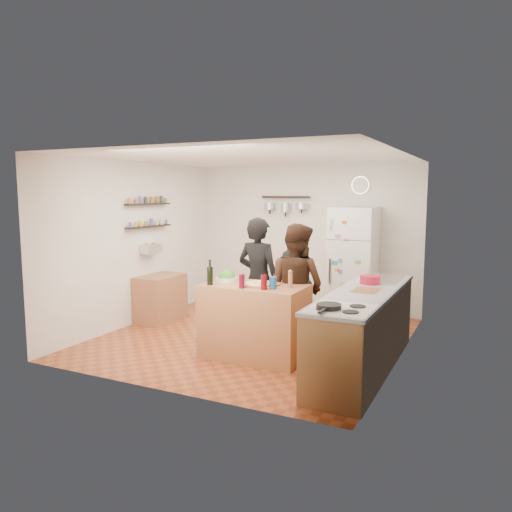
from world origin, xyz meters
The scene contains 26 objects.
room_shell centered at (0.00, 0.39, 1.25)m, with size 4.20×4.20×4.20m.
prep_island centered at (0.39, -0.73, 0.46)m, with size 1.25×0.72×0.91m, color #A2603B.
pizza_board centered at (0.47, -0.75, 0.92)m, with size 0.42×0.34×0.02m, color brown.
pizza centered at (0.47, -0.75, 0.94)m, with size 0.34×0.34×0.02m, color beige.
salad_bowl centered at (-0.03, -0.68, 0.94)m, with size 0.27×0.27×0.05m, color silver.
wine_bottle centered at (-0.11, -0.95, 1.02)m, with size 0.07×0.07×0.22m, color black.
wine_glass_near centered at (0.34, -0.97, 0.99)m, with size 0.07×0.07×0.17m, color #510719.
wine_glass_far centered at (0.61, -0.93, 1.00)m, with size 0.07×0.07×0.17m, color #55070D.
pepper_mill centered at (0.84, -0.68, 0.99)m, with size 0.05×0.05×0.17m, color #9A5F40.
salt_canister centered at (0.69, -0.85, 0.98)m, with size 0.09×0.09×0.14m, color navy.
person_left centered at (0.14, -0.11, 0.85)m, with size 0.62×0.41×1.71m, color black.
person_center centered at (0.74, -0.24, 0.82)m, with size 0.80×0.62×1.65m, color black.
person_back centered at (0.46, 0.37, 0.76)m, with size 0.89×0.37×1.51m, color #2A2725.
counter_run centered at (1.70, -0.55, 0.45)m, with size 0.63×2.63×0.90m, color #9E7042.
stove_top centered at (1.70, -1.50, 0.91)m, with size 0.60×0.62×0.02m, color white.
skillet centered at (1.60, -1.58, 0.94)m, with size 0.24×0.24×0.05m, color black.
sink centered at (1.70, 0.30, 0.92)m, with size 0.50×0.80×0.03m, color silver.
cutting_board centered at (1.70, -0.52, 0.91)m, with size 0.30×0.40×0.02m, color olive.
red_bowl centered at (1.65, -0.09, 0.97)m, with size 0.25×0.25×0.10m, color #A5122A.
fridge centered at (0.95, 1.75, 0.90)m, with size 0.70×0.68×1.80m, color white.
wall_clock centered at (0.95, 2.08, 2.15)m, with size 0.30×0.30×0.03m, color silver.
spice_shelf_lower centered at (-1.93, 0.20, 1.50)m, with size 0.12×1.00×0.03m, color black.
spice_shelf_upper centered at (-1.93, 0.20, 1.85)m, with size 0.12×1.00×0.03m, color black.
produce_basket centered at (-1.90, 0.20, 1.15)m, with size 0.18×0.35×0.14m, color silver.
side_table centered at (-1.74, 0.20, 0.36)m, with size 0.50×0.80×0.73m, color #AB6F48.
pot_rack centered at (-0.35, 2.00, 1.95)m, with size 0.90×0.04×0.04m, color black.
Camera 1 is at (3.03, -6.12, 2.04)m, focal length 35.00 mm.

